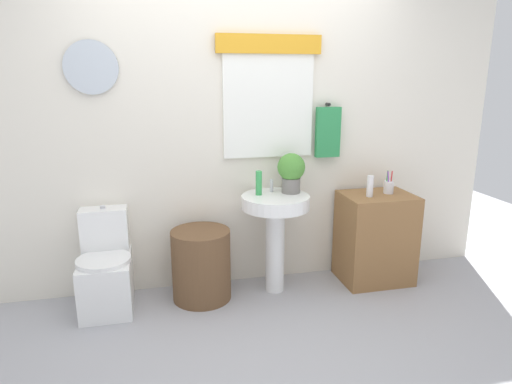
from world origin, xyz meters
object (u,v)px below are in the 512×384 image
Objects in this scene: laundry_hamper at (201,265)px; soap_bottle at (259,183)px; pedestal_sink at (275,219)px; toothbrush_cup at (389,187)px; toilet at (106,271)px; potted_plant at (291,171)px; lotion_bottle at (370,186)px; wooden_cabinet at (375,238)px.

soap_bottle is at bearing 6.17° from laundry_hamper.
toothbrush_cup reaches higher than pedestal_sink.
soap_bottle is at bearing 0.81° from toilet.
soap_bottle is 0.60× the size of potted_plant.
potted_plant is 0.84m from toothbrush_cup.
laundry_hamper is 1.45m from lotion_bottle.
soap_bottle is at bearing -177.80° from potted_plant.
lotion_bottle reaches higher than toilet.
laundry_hamper is 2.96× the size of toothbrush_cup.
lotion_bottle reaches higher than laundry_hamper.
potted_plant is at bearing 1.06° from toilet.
wooden_cabinet is (0.86, 0.00, -0.22)m from pedestal_sink.
lotion_bottle is at bearing -9.13° from potted_plant.
lotion_bottle is (0.62, -0.10, -0.13)m from potted_plant.
toilet is 4.40× the size of lotion_bottle.
soap_bottle reaches higher than laundry_hamper.
soap_bottle is at bearing 157.38° from pedestal_sink.
laundry_hamper is 0.74× the size of wooden_cabinet.
lotion_bottle is at bearing -158.01° from wooden_cabinet.
soap_bottle reaches higher than lotion_bottle.
toilet is 1.35× the size of laundry_hamper.
potted_plant is 0.64m from lotion_bottle.
toilet is at bearing 179.10° from wooden_cabinet.
pedestal_sink is at bearing -1.51° from toilet.
toilet is 2.38× the size of potted_plant.
toilet is 3.96× the size of soap_bottle.
potted_plant is (0.26, 0.01, 0.08)m from soap_bottle.
laundry_hamper is 0.66m from pedestal_sink.
wooden_cabinet reaches higher than laundry_hamper.
laundry_hamper is 0.76m from soap_bottle.
laundry_hamper is at bearing -175.25° from potted_plant.
lotion_bottle is at bearing -1.70° from laundry_hamper.
pedestal_sink reaches higher than wooden_cabinet.
pedestal_sink is 4.66× the size of lotion_bottle.
lotion_bottle reaches higher than pedestal_sink.
toilet is 0.70m from laundry_hamper.
wooden_cabinet is 0.47m from lotion_bottle.
potted_plant is (0.14, 0.06, 0.37)m from pedestal_sink.
pedestal_sink is at bearing 0.00° from laundry_hamper.
potted_plant is (0.72, 0.06, 0.69)m from laundry_hamper.
toothbrush_cup is (0.10, 0.02, 0.42)m from wooden_cabinet.
toilet is 2.30m from toothbrush_cup.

